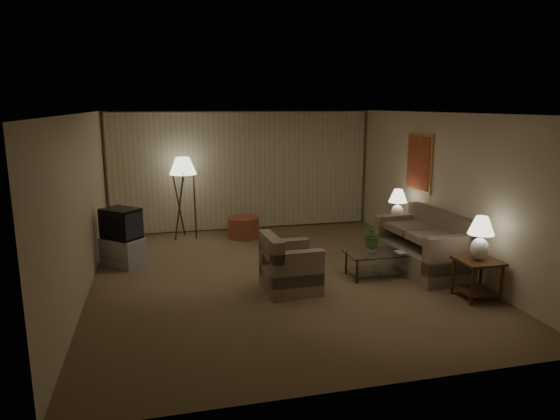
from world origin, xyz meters
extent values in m
plane|color=brown|center=(0.00, 0.00, 0.00)|extent=(7.00, 7.00, 0.00)
cube|color=beige|center=(0.00, 3.50, 1.35)|extent=(6.00, 0.04, 2.70)
cube|color=beige|center=(-3.00, 0.00, 1.35)|extent=(0.04, 7.00, 2.70)
cube|color=beige|center=(3.00, 0.00, 1.35)|extent=(0.04, 7.00, 2.70)
cube|color=white|center=(0.00, 0.00, 2.70)|extent=(6.00, 7.00, 0.04)
cube|color=beige|center=(0.00, 3.42, 1.35)|extent=(5.85, 0.12, 2.65)
cube|color=gold|center=(2.98, 0.80, 1.75)|extent=(0.03, 0.90, 1.10)
cube|color=#B42127|center=(2.95, 0.80, 1.75)|extent=(0.02, 0.80, 1.00)
cube|color=gray|center=(2.50, -0.30, 0.21)|extent=(1.93, 1.11, 0.43)
cube|color=gray|center=(0.05, -0.67, 0.19)|extent=(0.92, 0.88, 0.37)
cube|color=#34200E|center=(2.65, -1.65, 0.58)|extent=(0.58, 0.58, 0.04)
cube|color=#34200E|center=(2.65, -1.65, 0.12)|extent=(0.49, 0.49, 0.02)
cylinder|color=#34200E|center=(2.41, -1.89, 0.28)|extent=(0.05, 0.05, 0.56)
cylinder|color=#34200E|center=(2.41, -1.40, 0.28)|extent=(0.05, 0.05, 0.56)
cylinder|color=#34200E|center=(2.89, -1.89, 0.28)|extent=(0.05, 0.05, 0.56)
cylinder|color=#34200E|center=(2.89, -1.40, 0.28)|extent=(0.05, 0.05, 0.56)
cube|color=#34200E|center=(2.65, 0.95, 0.58)|extent=(0.55, 0.46, 0.04)
cube|color=#34200E|center=(2.65, 0.95, 0.12)|extent=(0.47, 0.40, 0.02)
cylinder|color=#34200E|center=(2.42, 0.77, 0.28)|extent=(0.05, 0.05, 0.56)
cylinder|color=#34200E|center=(2.42, 1.14, 0.28)|extent=(0.05, 0.05, 0.56)
cylinder|color=#34200E|center=(2.88, 0.77, 0.28)|extent=(0.05, 0.05, 0.56)
cylinder|color=#34200E|center=(2.88, 1.14, 0.28)|extent=(0.05, 0.05, 0.56)
ellipsoid|color=white|center=(2.65, -1.65, 0.77)|extent=(0.26, 0.26, 0.33)
cylinder|color=white|center=(2.65, -1.65, 0.97)|extent=(0.03, 0.03, 0.08)
cone|color=white|center=(2.65, -1.65, 1.12)|extent=(0.38, 0.38, 0.26)
ellipsoid|color=white|center=(2.65, 0.95, 0.76)|extent=(0.25, 0.25, 0.31)
cylinder|color=white|center=(2.65, 0.95, 0.95)|extent=(0.03, 0.03, 0.07)
cone|color=white|center=(2.65, 0.95, 1.09)|extent=(0.36, 0.36, 0.25)
cube|color=silver|center=(1.67, -0.40, 0.41)|extent=(1.14, 0.62, 0.02)
cube|color=silver|center=(1.67, -0.40, 0.10)|extent=(1.06, 0.54, 0.01)
cylinder|color=#412B1A|center=(1.17, -0.64, 0.20)|extent=(0.04, 0.04, 0.40)
cylinder|color=#412B1A|center=(1.17, -0.16, 0.20)|extent=(0.04, 0.04, 0.40)
cylinder|color=#412B1A|center=(2.17, -0.64, 0.20)|extent=(0.04, 0.04, 0.40)
cylinder|color=#412B1A|center=(2.17, -0.16, 0.20)|extent=(0.04, 0.04, 0.40)
cube|color=#B6B6B9|center=(-2.55, 1.24, 0.25)|extent=(1.17, 1.17, 0.50)
cube|color=black|center=(-2.55, 1.24, 0.77)|extent=(1.08, 1.08, 0.54)
cylinder|color=#34200E|center=(-1.36, 2.85, 1.37)|extent=(0.04, 0.04, 0.25)
cone|color=white|center=(-1.36, 2.85, 1.57)|extent=(0.57, 0.57, 0.36)
cylinder|color=#974633|center=(-0.13, 2.61, 0.22)|extent=(0.85, 0.85, 0.45)
imported|color=white|center=(1.52, -0.40, 0.50)|extent=(0.17, 0.17, 0.17)
imported|color=#4B7935|center=(1.52, -0.40, 0.81)|extent=(0.48, 0.44, 0.45)
imported|color=olive|center=(1.92, -0.50, 0.42)|extent=(0.16, 0.21, 0.02)
camera|label=1|loc=(-1.86, -7.76, 2.83)|focal=32.00mm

